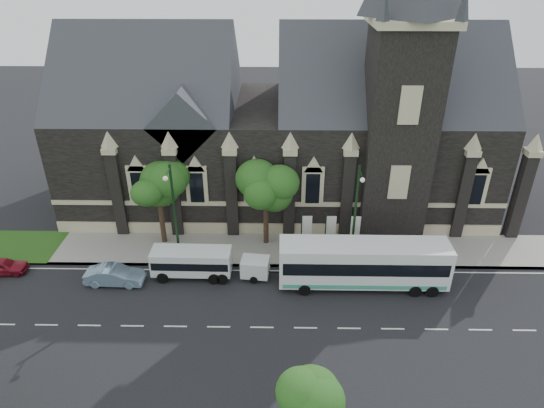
{
  "coord_description": "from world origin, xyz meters",
  "views": [
    {
      "loc": [
        4.08,
        -24.56,
        23.14
      ],
      "look_at": [
        3.59,
        6.0,
        6.44
      ],
      "focal_mm": 31.28,
      "sensor_mm": 36.0,
      "label": 1
    }
  ],
  "objects_px": {
    "banner_flag_left": "(305,230)",
    "banner_flag_right": "(353,230)",
    "box_trailer": "(255,267)",
    "tree_park_east": "(322,395)",
    "tree_walk_right": "(268,183)",
    "shuttle_bus": "(192,261)",
    "tree_walk_left": "(160,184)",
    "tour_coach": "(363,263)",
    "street_lamp_near": "(356,213)",
    "sedan": "(115,275)",
    "street_lamp_mid": "(174,212)",
    "car_far_red": "(2,266)",
    "banner_flag_center": "(329,230)"
  },
  "relations": [
    {
      "from": "street_lamp_near",
      "to": "car_far_red",
      "type": "bearing_deg",
      "value": -177.51
    },
    {
      "from": "sedan",
      "to": "car_far_red",
      "type": "relative_size",
      "value": 1.19
    },
    {
      "from": "street_lamp_near",
      "to": "car_far_red",
      "type": "xyz_separation_m",
      "value": [
        -27.96,
        -1.22,
        -4.47
      ]
    },
    {
      "from": "tree_walk_right",
      "to": "street_lamp_mid",
      "type": "distance_m",
      "value": 8.1
    },
    {
      "from": "street_lamp_near",
      "to": "sedan",
      "type": "xyz_separation_m",
      "value": [
        -18.57,
        -2.39,
        -4.37
      ]
    },
    {
      "from": "banner_flag_right",
      "to": "box_trailer",
      "type": "height_order",
      "value": "banner_flag_right"
    },
    {
      "from": "banner_flag_left",
      "to": "tree_walk_right",
      "type": "bearing_deg",
      "value": 150.9
    },
    {
      "from": "banner_flag_right",
      "to": "tree_park_east",
      "type": "bearing_deg",
      "value": -102.65
    },
    {
      "from": "shuttle_bus",
      "to": "street_lamp_mid",
      "type": "bearing_deg",
      "value": 135.56
    },
    {
      "from": "tree_walk_left",
      "to": "banner_flag_center",
      "type": "relative_size",
      "value": 1.91
    },
    {
      "from": "banner_flag_center",
      "to": "banner_flag_left",
      "type": "bearing_deg",
      "value": 180.0
    },
    {
      "from": "tour_coach",
      "to": "banner_flag_right",
      "type": "bearing_deg",
      "value": 93.78
    },
    {
      "from": "street_lamp_mid",
      "to": "banner_flag_left",
      "type": "height_order",
      "value": "street_lamp_mid"
    },
    {
      "from": "street_lamp_mid",
      "to": "banner_flag_center",
      "type": "distance_m",
      "value": 12.73
    },
    {
      "from": "banner_flag_center",
      "to": "shuttle_bus",
      "type": "xyz_separation_m",
      "value": [
        -10.98,
        -3.23,
        -0.99
      ]
    },
    {
      "from": "tree_walk_left",
      "to": "tree_walk_right",
      "type": "bearing_deg",
      "value": 0.06
    },
    {
      "from": "banner_flag_left",
      "to": "box_trailer",
      "type": "xyz_separation_m",
      "value": [
        -4.01,
        -3.31,
        -1.44
      ]
    },
    {
      "from": "street_lamp_mid",
      "to": "banner_flag_center",
      "type": "height_order",
      "value": "street_lamp_mid"
    },
    {
      "from": "tree_walk_left",
      "to": "street_lamp_near",
      "type": "height_order",
      "value": "street_lamp_near"
    },
    {
      "from": "tree_park_east",
      "to": "tree_walk_left",
      "type": "relative_size",
      "value": 0.82
    },
    {
      "from": "car_far_red",
      "to": "tree_walk_right",
      "type": "bearing_deg",
      "value": -82.35
    },
    {
      "from": "tree_park_east",
      "to": "shuttle_bus",
      "type": "height_order",
      "value": "tree_park_east"
    },
    {
      "from": "tree_park_east",
      "to": "street_lamp_near",
      "type": "height_order",
      "value": "street_lamp_near"
    },
    {
      "from": "tree_walk_right",
      "to": "car_far_red",
      "type": "height_order",
      "value": "tree_walk_right"
    },
    {
      "from": "banner_flag_right",
      "to": "sedan",
      "type": "distance_m",
      "value": 19.41
    },
    {
      "from": "street_lamp_mid",
      "to": "banner_flag_right",
      "type": "distance_m",
      "value": 14.67
    },
    {
      "from": "box_trailer",
      "to": "tree_walk_left",
      "type": "bearing_deg",
      "value": 154.51
    },
    {
      "from": "banner_flag_right",
      "to": "shuttle_bus",
      "type": "xyz_separation_m",
      "value": [
        -12.98,
        -3.23,
        -0.99
      ]
    },
    {
      "from": "tour_coach",
      "to": "tree_walk_right",
      "type": "bearing_deg",
      "value": 141.57
    },
    {
      "from": "street_lamp_near",
      "to": "tour_coach",
      "type": "bearing_deg",
      "value": -76.15
    },
    {
      "from": "tree_walk_left",
      "to": "tour_coach",
      "type": "height_order",
      "value": "tree_walk_left"
    },
    {
      "from": "banner_flag_center",
      "to": "tour_coach",
      "type": "relative_size",
      "value": 0.31
    },
    {
      "from": "banner_flag_left",
      "to": "car_far_red",
      "type": "distance_m",
      "value": 24.51
    },
    {
      "from": "tree_park_east",
      "to": "street_lamp_near",
      "type": "relative_size",
      "value": 0.7
    },
    {
      "from": "tree_walk_left",
      "to": "tour_coach",
      "type": "relative_size",
      "value": 0.6
    },
    {
      "from": "tree_walk_right",
      "to": "banner_flag_right",
      "type": "xyz_separation_m",
      "value": [
        7.08,
        -1.71,
        -3.43
      ]
    },
    {
      "from": "banner_flag_right",
      "to": "box_trailer",
      "type": "bearing_deg",
      "value": -157.53
    },
    {
      "from": "banner_flag_left",
      "to": "banner_flag_right",
      "type": "distance_m",
      "value": 4.0
    },
    {
      "from": "banner_flag_left",
      "to": "banner_flag_center",
      "type": "distance_m",
      "value": 2.0
    },
    {
      "from": "banner_flag_left",
      "to": "tour_coach",
      "type": "xyz_separation_m",
      "value": [
        4.26,
        -4.14,
        -0.36
      ]
    },
    {
      "from": "tree_park_east",
      "to": "banner_flag_left",
      "type": "xyz_separation_m",
      "value": [
        0.11,
        18.32,
        -2.24
      ]
    },
    {
      "from": "street_lamp_near",
      "to": "sedan",
      "type": "height_order",
      "value": "street_lamp_near"
    },
    {
      "from": "tree_park_east",
      "to": "banner_flag_right",
      "type": "height_order",
      "value": "tree_park_east"
    },
    {
      "from": "tree_walk_left",
      "to": "shuttle_bus",
      "type": "distance_m",
      "value": 7.27
    },
    {
      "from": "tree_park_east",
      "to": "tree_walk_right",
      "type": "distance_m",
      "value": 20.29
    },
    {
      "from": "tree_walk_left",
      "to": "tree_park_east",
      "type": "bearing_deg",
      "value": -59.13
    },
    {
      "from": "banner_flag_right",
      "to": "shuttle_bus",
      "type": "relative_size",
      "value": 0.64
    },
    {
      "from": "tree_park_east",
      "to": "banner_flag_center",
      "type": "distance_m",
      "value": 18.58
    },
    {
      "from": "street_lamp_mid",
      "to": "shuttle_bus",
      "type": "distance_m",
      "value": 4.16
    },
    {
      "from": "tree_park_east",
      "to": "banner_flag_center",
      "type": "relative_size",
      "value": 1.57
    }
  ]
}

